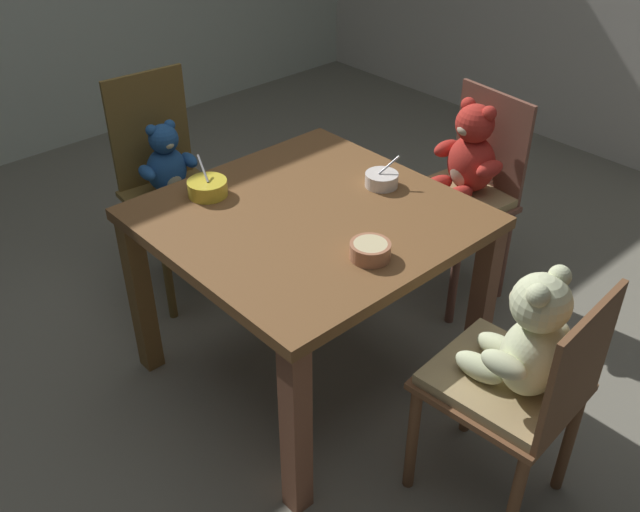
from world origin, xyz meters
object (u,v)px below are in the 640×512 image
object	(u,v)px
teddy_chair_near_left	(168,176)
teddy_chair_far_center	(466,173)
porridge_bowl_yellow_near_left	(207,188)
porridge_bowl_terracotta_near_right	(370,250)
teddy_chair_near_right	(522,363)
porridge_bowl_white_far_center	(382,179)
dining_table	(309,240)

from	to	relation	value
teddy_chair_near_left	teddy_chair_far_center	xyz separation A→B (m)	(0.87, 0.87, 0.04)
porridge_bowl_yellow_near_left	porridge_bowl_terracotta_near_right	size ratio (longest dim) A/B	1.16
teddy_chair_near_right	porridge_bowl_terracotta_near_right	xyz separation A→B (m)	(-0.51, -0.09, 0.16)
teddy_chair_far_center	porridge_bowl_white_far_center	bearing A→B (deg)	5.96
dining_table	teddy_chair_far_center	size ratio (longest dim) A/B	1.11
dining_table	porridge_bowl_white_far_center	xyz separation A→B (m)	(0.03, 0.32, 0.13)
teddy_chair_near_left	teddy_chair_near_right	xyz separation A→B (m)	(1.68, 0.09, 0.04)
dining_table	porridge_bowl_yellow_near_left	distance (m)	0.40
teddy_chair_near_left	porridge_bowl_white_far_center	xyz separation A→B (m)	(0.88, 0.36, 0.20)
teddy_chair_far_center	teddy_chair_near_right	bearing A→B (deg)	51.57
teddy_chair_near_right	porridge_bowl_yellow_near_left	bearing A→B (deg)	6.75
teddy_chair_near_left	porridge_bowl_terracotta_near_right	bearing A→B (deg)	5.26
dining_table	teddy_chair_near_right	world-z (taller)	teddy_chair_near_right
dining_table	teddy_chair_near_left	xyz separation A→B (m)	(-0.85, -0.04, -0.07)
teddy_chair_near_left	teddy_chair_far_center	size ratio (longest dim) A/B	1.05
teddy_chair_near_left	teddy_chair_near_right	size ratio (longest dim) A/B	1.07
dining_table	teddy_chair_near_left	world-z (taller)	teddy_chair_near_left
teddy_chair_near_right	porridge_bowl_terracotta_near_right	bearing A→B (deg)	5.53
teddy_chair_near_left	porridge_bowl_yellow_near_left	bearing A→B (deg)	-9.90
teddy_chair_far_center	porridge_bowl_yellow_near_left	world-z (taller)	teddy_chair_far_center
dining_table	porridge_bowl_terracotta_near_right	bearing A→B (deg)	-6.62
teddy_chair_near_right	porridge_bowl_yellow_near_left	xyz separation A→B (m)	(-1.16, -0.23, 0.17)
porridge_bowl_yellow_near_left	teddy_chair_near_right	bearing A→B (deg)	11.20
porridge_bowl_white_far_center	porridge_bowl_terracotta_near_right	world-z (taller)	porridge_bowl_white_far_center
dining_table	teddy_chair_near_left	distance (m)	0.85
teddy_chair_near_right	teddy_chair_far_center	bearing A→B (deg)	-48.57
teddy_chair_near_right	porridge_bowl_white_far_center	world-z (taller)	teddy_chair_near_right
teddy_chair_near_left	porridge_bowl_yellow_near_left	world-z (taller)	teddy_chair_near_left
teddy_chair_far_center	teddy_chair_near_right	distance (m)	1.12
teddy_chair_near_right	porridge_bowl_yellow_near_left	world-z (taller)	teddy_chair_near_right
teddy_chair_near_left	porridge_bowl_white_far_center	world-z (taller)	teddy_chair_near_left
porridge_bowl_terracotta_near_right	teddy_chair_near_right	bearing A→B (deg)	9.98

